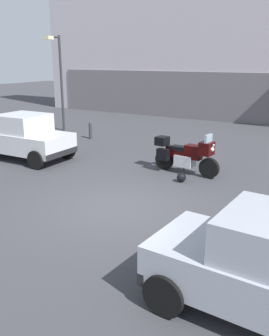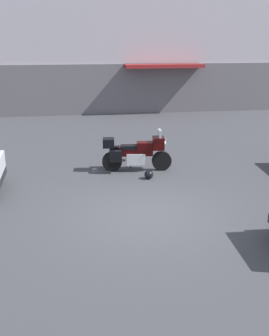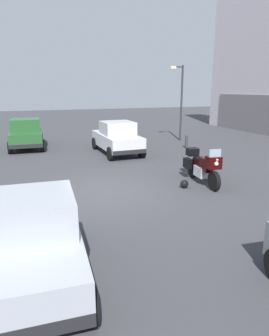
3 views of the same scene
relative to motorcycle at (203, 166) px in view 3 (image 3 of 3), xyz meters
name	(u,v)px [view 3 (image 3 of 3)]	position (x,y,z in m)	size (l,w,h in m)	color
ground_plane	(105,192)	(-0.26, -3.48, -0.62)	(80.00, 80.00, 0.00)	#38383D
motorcycle	(203,166)	(0.00, 0.00, 0.00)	(2.26, 0.85, 1.36)	black
helmet	(184,184)	(0.28, -0.86, -0.48)	(0.28, 0.28, 0.28)	black
car_hatchback_near	(117,138)	(-5.83, -1.35, 0.19)	(3.91, 1.86, 1.64)	silver
car_compact_side	(32,240)	(3.77, -5.78, 0.15)	(3.54, 1.88, 1.56)	#9EA3AD
car_wagon_end	(26,134)	(-8.97, -5.68, 0.19)	(3.93, 1.91, 1.64)	#235128
streetlamp_curbside	(180,96)	(-8.25, 3.50, 2.20)	(0.28, 0.94, 4.62)	#2D2D33
bollard_curbside	(186,141)	(-5.83, 2.72, -0.20)	(0.16, 0.16, 0.78)	#333338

